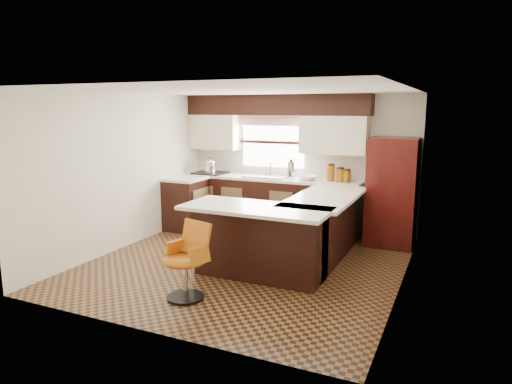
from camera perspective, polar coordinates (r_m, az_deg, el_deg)
The scene contains 30 objects.
floor at distance 6.54m, azimuth -1.25°, elevation -8.91°, with size 4.40×4.40×0.00m, color #49301A.
ceiling at distance 6.17m, azimuth -1.34°, elevation 12.59°, with size 4.40×4.40×0.00m, color silver.
wall_back at distance 8.26m, azimuth 5.36°, elevation 3.69°, with size 4.40×4.40×0.00m, color beige.
wall_front at distance 4.41m, azimuth -13.82°, elevation -2.60°, with size 4.40×4.40×0.00m, color beige.
wall_left at distance 7.40m, azimuth -16.13°, elevation 2.52°, with size 4.40×4.40×0.00m, color beige.
wall_right at distance 5.67m, azimuth 18.19°, elevation 0.07°, with size 4.40×4.40×0.00m, color beige.
base_cab_back at distance 8.27m, azimuth 1.64°, elevation -1.53°, with size 3.30×0.60×0.90m, color black.
base_cab_left at distance 8.33m, azimuth -8.71°, elevation -1.56°, with size 0.60×0.70×0.90m, color black.
counter_back at distance 8.18m, azimuth 1.66°, elevation 1.70°, with size 3.30×0.60×0.04m, color silver.
counter_left at distance 8.25m, azimuth -8.80°, elevation 1.65°, with size 0.60×0.70×0.04m, color silver.
soffit at distance 8.18m, azimuth 2.38°, elevation 10.82°, with size 3.40×0.35×0.36m, color black.
upper_cab_left at distance 8.73m, azimuth -5.15°, elevation 7.48°, with size 0.94×0.35×0.64m, color beige.
upper_cab_right at distance 7.85m, azimuth 9.73°, elevation 7.04°, with size 1.14×0.35×0.64m, color beige.
window_pane at distance 8.39m, azimuth 2.11°, elevation 6.23°, with size 1.20×0.02×0.90m, color white.
valance at distance 8.33m, azimuth 2.02°, elevation 8.89°, with size 1.30×0.06×0.18m, color #D19B93.
sink at distance 8.18m, azimuth 1.28°, elevation 1.97°, with size 0.75×0.45×0.03m, color #B2B2B7.
dishwasher at distance 7.68m, azimuth 7.70°, elevation -2.71°, with size 0.58×0.03×0.78m, color black.
cooktop at distance 8.69m, azimuth -5.71°, elevation 2.41°, with size 0.58×0.50×0.03m, color black.
peninsula_long at distance 6.66m, azimuth 8.12°, elevation -4.61°, with size 0.60×1.95×0.90m, color black.
peninsula_return at distance 5.95m, azimuth 0.54°, elevation -6.35°, with size 1.65×0.60×0.90m, color black.
counter_pen_long at distance 6.54m, azimuth 8.64°, elevation -0.65°, with size 0.84×1.95×0.04m, color silver.
counter_pen_return at distance 5.76m, azimuth 0.00°, elevation -2.06°, with size 1.89×0.84×0.04m, color silver.
refrigerator at distance 7.54m, azimuth 16.68°, elevation 0.01°, with size 0.74×0.71×1.72m, color #3B0C09.
bar_chair at distance 5.33m, azimuth -8.94°, elevation -8.61°, with size 0.47×0.47×0.89m, color #B75F10, non-canonical shape.
kettle at distance 8.67m, azimuth -5.73°, elevation 3.44°, with size 0.21×0.21×0.29m, color silver, non-canonical shape.
percolator at distance 8.01m, azimuth 4.38°, elevation 2.76°, with size 0.13×0.13×0.31m, color silver.
mixing_bowl at distance 7.93m, azimuth 6.46°, elevation 1.80°, with size 0.31×0.31×0.08m, color white.
canister_large at distance 7.82m, azimuth 9.31°, elevation 2.32°, with size 0.13×0.13×0.27m, color brown.
canister_med at distance 7.78m, azimuth 10.50°, elevation 2.05°, with size 0.14×0.14×0.22m, color brown.
canister_small at distance 7.76m, azimuth 11.27°, elevation 1.91°, with size 0.13×0.13×0.19m, color brown.
Camera 1 is at (2.68, -5.56, 2.18)m, focal length 32.00 mm.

